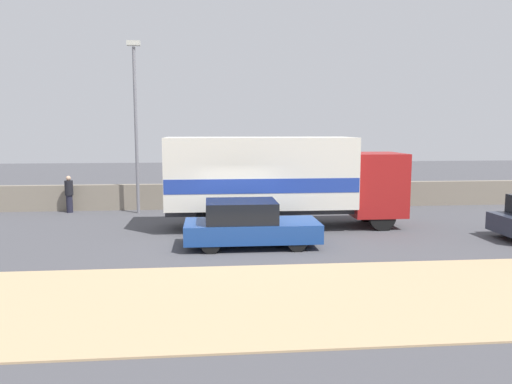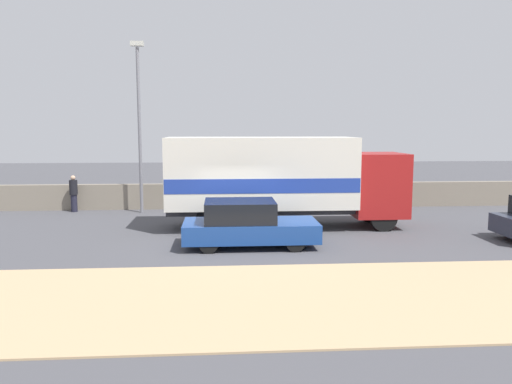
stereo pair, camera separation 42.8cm
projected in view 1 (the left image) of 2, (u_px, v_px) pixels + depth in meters
The scene contains 7 objects.
ground_plane at pixel (240, 247), 15.86m from camera, with size 80.00×80.00×0.00m, color #47474C.
dirt_shoulder_foreground at pixel (254, 299), 10.92m from camera, with size 60.00×5.26×0.04m.
stone_wall_backdrop at pixel (229, 196), 23.44m from camera, with size 60.00×0.35×1.17m.
street_lamp at pixel (136, 116), 21.62m from camera, with size 0.56×0.28×7.44m.
box_truck at pixel (277, 177), 18.68m from camera, with size 8.89×2.56×3.41m.
car_hatchback at pixel (248, 224), 15.80m from camera, with size 4.24×1.86×1.47m.
pedestrian at pixel (69, 194), 22.18m from camera, with size 0.36×0.36×1.65m.
Camera 1 is at (-0.95, -15.49, 3.73)m, focal length 35.00 mm.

